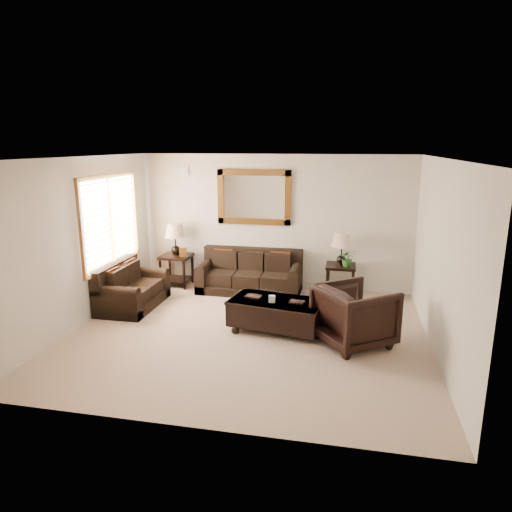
% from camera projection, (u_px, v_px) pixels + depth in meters
% --- Properties ---
extents(room, '(5.51, 5.01, 2.71)m').
position_uv_depth(room, '(247.00, 250.00, 6.83)').
color(room, tan).
rests_on(room, ground).
extents(window, '(0.07, 1.96, 1.66)m').
position_uv_depth(window, '(111.00, 221.00, 8.17)').
color(window, white).
rests_on(window, room).
extents(mirror, '(1.50, 0.06, 1.10)m').
position_uv_depth(mirror, '(254.00, 197.00, 9.14)').
color(mirror, '#503210').
rests_on(mirror, room).
extents(air_vent, '(0.25, 0.02, 0.18)m').
position_uv_depth(air_vent, '(183.00, 171.00, 9.32)').
color(air_vent, '#999999').
rests_on(air_vent, room).
extents(sofa, '(2.03, 0.88, 0.83)m').
position_uv_depth(sofa, '(250.00, 276.00, 9.16)').
color(sofa, black).
rests_on(sofa, room).
extents(loveseat, '(0.85, 1.44, 0.81)m').
position_uv_depth(loveseat, '(130.00, 291.00, 8.29)').
color(loveseat, black).
rests_on(loveseat, room).
extents(end_table_left, '(0.60, 0.60, 1.31)m').
position_uv_depth(end_table_left, '(176.00, 245.00, 9.39)').
color(end_table_left, black).
rests_on(end_table_left, room).
extents(end_table_right, '(0.57, 0.57, 1.25)m').
position_uv_depth(end_table_right, '(341.00, 255.00, 8.76)').
color(end_table_right, black).
rests_on(end_table_right, room).
extents(coffee_table, '(1.57, 1.02, 0.62)m').
position_uv_depth(coffee_table, '(276.00, 311.00, 7.23)').
color(coffee_table, black).
rests_on(coffee_table, room).
extents(armchair, '(1.29, 1.31, 0.99)m').
position_uv_depth(armchair, '(355.00, 312.00, 6.67)').
color(armchair, black).
rests_on(armchair, floor).
extents(potted_plant, '(0.35, 0.37, 0.26)m').
position_uv_depth(potted_plant, '(348.00, 260.00, 8.66)').
color(potted_plant, '#23511C').
rests_on(potted_plant, end_table_right).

